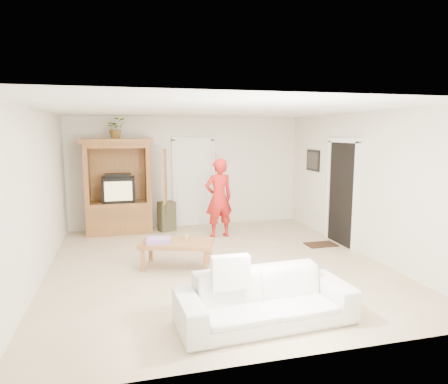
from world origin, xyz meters
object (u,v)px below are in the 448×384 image
object	(u,v)px
man	(219,198)
armoire	(120,192)
sofa	(265,299)
coffee_table	(177,245)

from	to	relation	value
man	armoire	bearing A→B (deg)	-33.54
armoire	man	world-z (taller)	armoire
sofa	coffee_table	size ratio (longest dim) A/B	1.57
coffee_table	armoire	bearing A→B (deg)	127.32
armoire	sofa	xyz separation A→B (m)	(1.64, -4.89, -0.61)
armoire	man	bearing A→B (deg)	-24.24
man	coffee_table	size ratio (longest dim) A/B	1.28
man	coffee_table	distance (m)	2.13
sofa	man	bearing A→B (deg)	80.60
armoire	coffee_table	world-z (taller)	armoire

